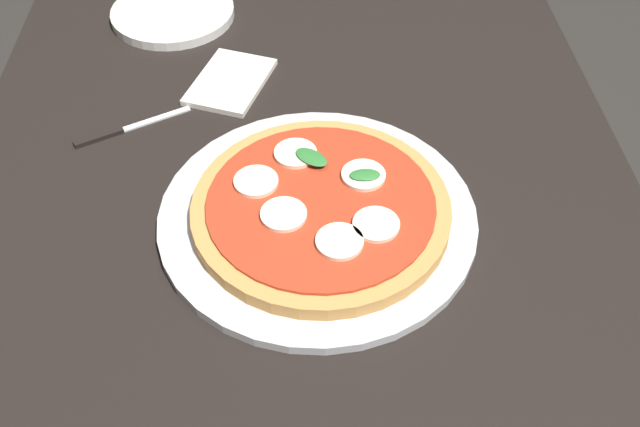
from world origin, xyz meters
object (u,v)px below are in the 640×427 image
(pizza, at_px, (323,208))
(dining_table, at_px, (301,252))
(plate_white, at_px, (175,13))
(knife, at_px, (120,131))
(napkin, at_px, (232,82))
(serving_tray, at_px, (320,216))

(pizza, bearing_deg, dining_table, -152.46)
(plate_white, bearing_deg, knife, -9.18)
(dining_table, bearing_deg, napkin, -158.12)
(plate_white, xyz_separation_m, napkin, (0.18, 0.10, -0.00))
(napkin, distance_m, knife, 0.17)
(dining_table, xyz_separation_m, napkin, (-0.21, -0.09, 0.12))
(plate_white, bearing_deg, pizza, 25.16)
(plate_white, distance_m, knife, 0.28)
(serving_tray, bearing_deg, plate_white, -155.04)
(pizza, relative_size, knife, 2.02)
(serving_tray, bearing_deg, pizza, 44.54)
(dining_table, xyz_separation_m, serving_tray, (0.05, 0.02, 0.12))
(napkin, bearing_deg, pizza, 22.99)
(knife, bearing_deg, plate_white, 170.82)
(pizza, relative_size, plate_white, 1.53)
(dining_table, xyz_separation_m, knife, (-0.12, -0.23, 0.11))
(dining_table, distance_m, knife, 0.28)
(serving_tray, height_order, knife, serving_tray)
(dining_table, distance_m, napkin, 0.26)
(serving_tray, bearing_deg, dining_table, -154.11)
(dining_table, bearing_deg, knife, -117.62)
(serving_tray, height_order, pizza, pizza)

